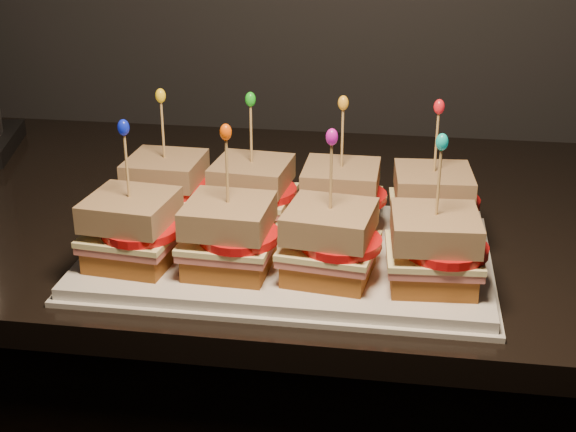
# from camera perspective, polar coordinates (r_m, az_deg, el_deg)

# --- Properties ---
(granite_slab) EXTENTS (2.32, 0.68, 0.03)m
(granite_slab) POSITION_cam_1_polar(r_m,az_deg,el_deg) (1.15, -14.87, 0.92)
(granite_slab) COLOR black
(granite_slab) RESTS_ON cabinet
(platter) EXTENTS (0.44, 0.27, 0.02)m
(platter) POSITION_cam_1_polar(r_m,az_deg,el_deg) (0.90, 0.00, -2.69)
(platter) COLOR silver
(platter) RESTS_ON granite_slab
(platter_rim) EXTENTS (0.45, 0.28, 0.01)m
(platter_rim) POSITION_cam_1_polar(r_m,az_deg,el_deg) (0.90, 0.00, -3.03)
(platter_rim) COLOR silver
(platter_rim) RESTS_ON granite_slab
(sandwich_0_bread_bot) EXTENTS (0.09, 0.09, 0.02)m
(sandwich_0_bread_bot) POSITION_cam_1_polar(r_m,az_deg,el_deg) (0.98, -8.55, 0.61)
(sandwich_0_bread_bot) COLOR brown
(sandwich_0_bread_bot) RESTS_ON platter
(sandwich_0_ham) EXTENTS (0.09, 0.09, 0.01)m
(sandwich_0_ham) POSITION_cam_1_polar(r_m,az_deg,el_deg) (0.98, -8.61, 1.46)
(sandwich_0_ham) COLOR #BB645B
(sandwich_0_ham) RESTS_ON sandwich_0_bread_bot
(sandwich_0_cheese) EXTENTS (0.10, 0.09, 0.01)m
(sandwich_0_cheese) POSITION_cam_1_polar(r_m,az_deg,el_deg) (0.97, -8.63, 1.84)
(sandwich_0_cheese) COLOR #FAF2A8
(sandwich_0_cheese) RESTS_ON sandwich_0_ham
(sandwich_0_tomato) EXTENTS (0.08, 0.08, 0.01)m
(sandwich_0_tomato) POSITION_cam_1_polar(r_m,az_deg,el_deg) (0.96, -8.07, 2.09)
(sandwich_0_tomato) COLOR red
(sandwich_0_tomato) RESTS_ON sandwich_0_cheese
(sandwich_0_bread_top) EXTENTS (0.09, 0.09, 0.03)m
(sandwich_0_bread_top) POSITION_cam_1_polar(r_m,az_deg,el_deg) (0.97, -8.72, 3.31)
(sandwich_0_bread_top) COLOR brown
(sandwich_0_bread_top) RESTS_ON sandwich_0_tomato
(sandwich_0_pick) EXTENTS (0.00, 0.00, 0.09)m
(sandwich_0_pick) POSITION_cam_1_polar(r_m,az_deg,el_deg) (0.95, -8.88, 5.83)
(sandwich_0_pick) COLOR tan
(sandwich_0_pick) RESTS_ON sandwich_0_bread_top
(sandwich_0_frill) EXTENTS (0.01, 0.01, 0.02)m
(sandwich_0_frill) POSITION_cam_1_polar(r_m,az_deg,el_deg) (0.94, -9.05, 8.45)
(sandwich_0_frill) COLOR yellow
(sandwich_0_frill) RESTS_ON sandwich_0_pick
(sandwich_1_bread_bot) EXTENTS (0.09, 0.09, 0.02)m
(sandwich_1_bread_bot) POSITION_cam_1_polar(r_m,az_deg,el_deg) (0.96, -2.54, 0.26)
(sandwich_1_bread_bot) COLOR brown
(sandwich_1_bread_bot) RESTS_ON platter
(sandwich_1_ham) EXTENTS (0.10, 0.10, 0.01)m
(sandwich_1_ham) POSITION_cam_1_polar(r_m,az_deg,el_deg) (0.95, -2.55, 1.12)
(sandwich_1_ham) COLOR #BB645B
(sandwich_1_ham) RESTS_ON sandwich_1_bread_bot
(sandwich_1_cheese) EXTENTS (0.10, 0.10, 0.01)m
(sandwich_1_cheese) POSITION_cam_1_polar(r_m,az_deg,el_deg) (0.95, -2.56, 1.52)
(sandwich_1_cheese) COLOR #FAF2A8
(sandwich_1_cheese) RESTS_ON sandwich_1_ham
(sandwich_1_tomato) EXTENTS (0.08, 0.08, 0.01)m
(sandwich_1_tomato) POSITION_cam_1_polar(r_m,az_deg,el_deg) (0.94, -1.92, 1.77)
(sandwich_1_tomato) COLOR red
(sandwich_1_tomato) RESTS_ON sandwich_1_cheese
(sandwich_1_bread_top) EXTENTS (0.09, 0.09, 0.03)m
(sandwich_1_bread_top) POSITION_cam_1_polar(r_m,az_deg,el_deg) (0.94, -2.59, 3.02)
(sandwich_1_bread_top) COLOR brown
(sandwich_1_bread_top) RESTS_ON sandwich_1_tomato
(sandwich_1_pick) EXTENTS (0.00, 0.00, 0.09)m
(sandwich_1_pick) POSITION_cam_1_polar(r_m,az_deg,el_deg) (0.93, -2.64, 5.61)
(sandwich_1_pick) COLOR tan
(sandwich_1_pick) RESTS_ON sandwich_1_bread_top
(sandwich_1_frill) EXTENTS (0.01, 0.01, 0.02)m
(sandwich_1_frill) POSITION_cam_1_polar(r_m,az_deg,el_deg) (0.91, -2.69, 8.30)
(sandwich_1_frill) COLOR green
(sandwich_1_frill) RESTS_ON sandwich_1_pick
(sandwich_2_bread_bot) EXTENTS (0.08, 0.08, 0.02)m
(sandwich_2_bread_bot) POSITION_cam_1_polar(r_m,az_deg,el_deg) (0.95, 3.72, -0.11)
(sandwich_2_bread_bot) COLOR brown
(sandwich_2_bread_bot) RESTS_ON platter
(sandwich_2_ham) EXTENTS (0.09, 0.09, 0.01)m
(sandwich_2_ham) POSITION_cam_1_polar(r_m,az_deg,el_deg) (0.94, 3.75, 0.76)
(sandwich_2_ham) COLOR #BB645B
(sandwich_2_ham) RESTS_ON sandwich_2_bread_bot
(sandwich_2_cheese) EXTENTS (0.09, 0.09, 0.01)m
(sandwich_2_cheese) POSITION_cam_1_polar(r_m,az_deg,el_deg) (0.94, 3.76, 1.16)
(sandwich_2_cheese) COLOR #FAF2A8
(sandwich_2_cheese) RESTS_ON sandwich_2_ham
(sandwich_2_tomato) EXTENTS (0.08, 0.08, 0.01)m
(sandwich_2_tomato) POSITION_cam_1_polar(r_m,az_deg,el_deg) (0.93, 4.47, 1.41)
(sandwich_2_tomato) COLOR red
(sandwich_2_tomato) RESTS_ON sandwich_2_cheese
(sandwich_2_bread_top) EXTENTS (0.09, 0.09, 0.03)m
(sandwich_2_bread_top) POSITION_cam_1_polar(r_m,az_deg,el_deg) (0.93, 3.80, 2.68)
(sandwich_2_bread_top) COLOR brown
(sandwich_2_bread_top) RESTS_ON sandwich_2_tomato
(sandwich_2_pick) EXTENTS (0.00, 0.00, 0.09)m
(sandwich_2_pick) POSITION_cam_1_polar(r_m,az_deg,el_deg) (0.91, 3.87, 5.30)
(sandwich_2_pick) COLOR tan
(sandwich_2_pick) RESTS_ON sandwich_2_bread_top
(sandwich_2_frill) EXTENTS (0.01, 0.01, 0.02)m
(sandwich_2_frill) POSITION_cam_1_polar(r_m,az_deg,el_deg) (0.90, 3.95, 8.03)
(sandwich_2_frill) COLOR gold
(sandwich_2_frill) RESTS_ON sandwich_2_pick
(sandwich_3_bread_bot) EXTENTS (0.09, 0.09, 0.02)m
(sandwich_3_bread_bot) POSITION_cam_1_polar(r_m,az_deg,el_deg) (0.94, 10.08, -0.49)
(sandwich_3_bread_bot) COLOR brown
(sandwich_3_bread_bot) RESTS_ON platter
(sandwich_3_ham) EXTENTS (0.10, 0.10, 0.01)m
(sandwich_3_ham) POSITION_cam_1_polar(r_m,az_deg,el_deg) (0.94, 10.15, 0.38)
(sandwich_3_ham) COLOR #BB645B
(sandwich_3_ham) RESTS_ON sandwich_3_bread_bot
(sandwich_3_cheese) EXTENTS (0.10, 0.10, 0.01)m
(sandwich_3_cheese) POSITION_cam_1_polar(r_m,az_deg,el_deg) (0.93, 10.18, 0.78)
(sandwich_3_cheese) COLOR #FAF2A8
(sandwich_3_cheese) RESTS_ON sandwich_3_ham
(sandwich_3_tomato) EXTENTS (0.08, 0.08, 0.01)m
(sandwich_3_tomato) POSITION_cam_1_polar(r_m,az_deg,el_deg) (0.93, 10.96, 1.02)
(sandwich_3_tomato) COLOR red
(sandwich_3_tomato) RESTS_ON sandwich_3_cheese
(sandwich_3_bread_top) EXTENTS (0.09, 0.09, 0.03)m
(sandwich_3_bread_top) POSITION_cam_1_polar(r_m,az_deg,el_deg) (0.92, 10.29, 2.30)
(sandwich_3_bread_top) COLOR brown
(sandwich_3_bread_top) RESTS_ON sandwich_3_tomato
(sandwich_3_pick) EXTENTS (0.00, 0.00, 0.09)m
(sandwich_3_pick) POSITION_cam_1_polar(r_m,az_deg,el_deg) (0.91, 10.49, 4.92)
(sandwich_3_pick) COLOR tan
(sandwich_3_pick) RESTS_ON sandwich_3_bread_top
(sandwich_3_frill) EXTENTS (0.01, 0.01, 0.02)m
(sandwich_3_frill) POSITION_cam_1_polar(r_m,az_deg,el_deg) (0.90, 10.70, 7.65)
(sandwich_3_frill) COLOR red
(sandwich_3_frill) RESTS_ON sandwich_3_pick
(sandwich_4_bread_bot) EXTENTS (0.09, 0.09, 0.02)m
(sandwich_4_bread_bot) POSITION_cam_1_polar(r_m,az_deg,el_deg) (0.87, -10.90, -2.53)
(sandwich_4_bread_bot) COLOR brown
(sandwich_4_bread_bot) RESTS_ON platter
(sandwich_4_ham) EXTENTS (0.10, 0.10, 0.01)m
(sandwich_4_ham) POSITION_cam_1_polar(r_m,az_deg,el_deg) (0.87, -10.98, -1.60)
(sandwich_4_ham) COLOR #BB645B
(sandwich_4_ham) RESTS_ON sandwich_4_bread_bot
(sandwich_4_cheese) EXTENTS (0.10, 0.10, 0.01)m
(sandwich_4_cheese) POSITION_cam_1_polar(r_m,az_deg,el_deg) (0.86, -11.01, -1.18)
(sandwich_4_cheese) COLOR #FAF2A8
(sandwich_4_cheese) RESTS_ON sandwich_4_ham
(sandwich_4_tomato) EXTENTS (0.08, 0.08, 0.01)m
(sandwich_4_tomato) POSITION_cam_1_polar(r_m,az_deg,el_deg) (0.85, -10.42, -0.93)
(sandwich_4_tomato) COLOR red
(sandwich_4_tomato) RESTS_ON sandwich_4_cheese
(sandwich_4_bread_top) EXTENTS (0.09, 0.09, 0.03)m
(sandwich_4_bread_top) POSITION_cam_1_polar(r_m,az_deg,el_deg) (0.85, -11.15, 0.45)
(sandwich_4_bread_top) COLOR brown
(sandwich_4_bread_top) RESTS_ON sandwich_4_tomato
(sandwich_4_pick) EXTENTS (0.00, 0.00, 0.09)m
(sandwich_4_pick) POSITION_cam_1_polar(r_m,az_deg,el_deg) (0.84, -11.38, 3.25)
(sandwich_4_pick) COLOR tan
(sandwich_4_pick) RESTS_ON sandwich_4_bread_top
(sandwich_4_frill) EXTENTS (0.01, 0.01, 0.02)m
(sandwich_4_frill) POSITION_cam_1_polar(r_m,az_deg,el_deg) (0.82, -11.62, 6.19)
(sandwich_4_frill) COLOR #0D1BCE
(sandwich_4_frill) RESTS_ON sandwich_4_pick
(sandwich_5_bread_bot) EXTENTS (0.09, 0.09, 0.02)m
(sandwich_5_bread_bot) POSITION_cam_1_polar(r_m,az_deg,el_deg) (0.85, -4.16, -3.03)
(sandwich_5_bread_bot) COLOR brown
(sandwich_5_bread_bot) RESTS_ON platter
(sandwich_5_ham) EXTENTS (0.10, 0.09, 0.01)m
(sandwich_5_ham) POSITION_cam_1_polar(r_m,az_deg,el_deg) (0.84, -4.19, -2.07)
(sandwich_5_ham) COLOR #BB645B
(sandwich_5_ham) RESTS_ON sandwich_5_bread_bot
(sandwich_5_cheese) EXTENTS (0.10, 0.09, 0.01)m
(sandwich_5_cheese) POSITION_cam_1_polar(r_m,az_deg,el_deg) (0.84, -4.21, -1.64)
(sandwich_5_cheese) COLOR #FAF2A8
(sandwich_5_cheese) RESTS_ON sandwich_5_ham
(sandwich_5_tomato) EXTENTS (0.08, 0.08, 0.01)m
(sandwich_5_tomato) POSITION_cam_1_polar(r_m,az_deg,el_deg) (0.83, -3.50, -1.40)
(sandwich_5_tomato) COLOR red
(sandwich_5_tomato) RESTS_ON sandwich_5_cheese
(sandwich_5_bread_top) EXTENTS (0.09, 0.09, 0.03)m
(sandwich_5_bread_top) POSITION_cam_1_polar(r_m,az_deg,el_deg) (0.83, -4.26, 0.03)
(sandwich_5_bread_top) COLOR brown
(sandwich_5_bread_top) RESTS_ON sandwich_5_tomato
(sandwich_5_pick) EXTENTS (0.00, 0.00, 0.09)m
(sandwich_5_pick) POSITION_cam_1_polar(r_m,az_deg,el_deg) (0.81, -4.35, 2.93)
(sandwich_5_pick) COLOR tan
(sandwich_5_pick) RESTS_ON sandwich_5_bread_top
(sandwich_5_frill) EXTENTS (0.01, 0.01, 0.02)m
(sandwich_5_frill) POSITION_cam_1_polar(r_m,az_deg,el_deg) (0.80, -4.45, 5.97)
(sandwich_5_frill) COLOR #F14F06
(sandwich_5_frill) RESTS_ON sandwich_5_pick
(sandwich_6_bread_bot) EXTENTS (0.09, 0.09, 0.02)m
(sandwich_6_bread_bot) POSITION_cam_1_polar(r_m,az_deg,el_deg) (0.83, 2.93, -3.52)
(sandwich_6_bread_bot) COLOR brown
(sandwich_6_bread_bot) RESTS_ON platter
(sandwich_6_ham) EXTENTS (0.10, 0.10, 0.01)m
(sandwich_6_ham) POSITION_cam_1_polar(r_m,az_deg,el_deg) (0.82, 2.95, -2.55)
(sandwich_6_ham) COLOR #BB645B
(sandwich_6_ham) RESTS_ON sandwich_6_bread_bot
(sandwich_6_cheese) EXTENTS (0.10, 0.10, 0.01)m
(sandwich_6_cheese) POSITION_cam_1_polar(r_m,az_deg,el_deg) (0.82, 2.96, -2.11)
(sandwich_6_cheese) COLOR #FAF2A8
(sandwich_6_cheese) RESTS_ON sandwich_6_ham
(sandwich_6_tomato) EXTENTS (0.08, 0.08, 0.01)m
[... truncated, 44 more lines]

